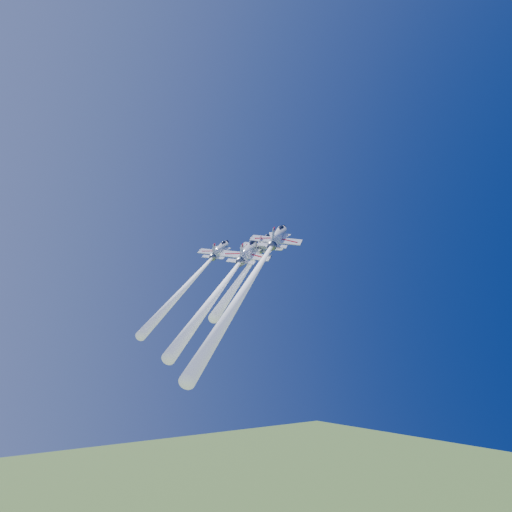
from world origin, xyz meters
TOP-DOWN VIEW (x-y plane):
  - jet_lead at (-6.88, -6.87)m, footprint 28.88×27.98m
  - jet_left at (-17.32, -3.58)m, footprint 29.21×28.48m
  - jet_right at (-13.46, -17.24)m, footprint 40.40×39.55m
  - jet_slot at (-17.73, -14.46)m, footprint 31.99×31.00m

SIDE VIEW (x-z plane):
  - jet_slot at x=-17.73m, z-range 65.47..103.27m
  - jet_right at x=-13.46m, z-range 59.77..111.71m
  - jet_left at x=-17.32m, z-range 68.18..104.53m
  - jet_lead at x=-6.88m, z-range 71.79..105.84m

